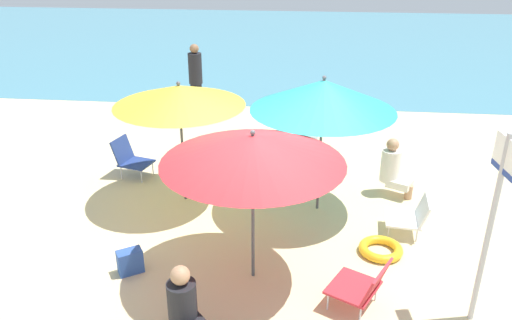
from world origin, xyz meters
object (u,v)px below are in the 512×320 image
umbrella_yellow (179,95)px  umbrella_red (253,149)px  person_c (196,82)px  beach_chair_d (411,216)px  warning_sign (494,207)px  beach_bag (130,262)px  swim_ring (381,249)px  person_a (393,168)px  umbrella_teal (323,95)px  person_b (185,307)px  beach_chair_c (363,285)px  beach_chair_b (305,154)px  beach_chair_a (130,157)px

umbrella_yellow → umbrella_red: bearing=-55.3°
person_c → beach_chair_d: bearing=138.3°
warning_sign → beach_bag: (-3.97, 0.41, -1.24)m
swim_ring → person_a: bearing=78.4°
umbrella_yellow → person_a: (3.25, 0.50, -1.24)m
beach_bag → umbrella_teal: bearing=38.7°
warning_sign → swim_ring: size_ratio=3.77×
person_b → warning_sign: bearing=60.1°
beach_chair_c → beach_bag: (-2.78, 0.39, -0.17)m
person_b → umbrella_yellow: bearing=151.2°
umbrella_teal → person_b: size_ratio=2.32×
umbrella_yellow → person_c: bearing=99.0°
beach_chair_b → beach_chair_c: bearing=3.6°
beach_chair_d → person_c: (-3.92, 4.31, 0.58)m
beach_chair_c → warning_sign: warning_sign is taller
beach_chair_d → person_b: (-2.62, -2.35, 0.17)m
person_a → person_b: 4.33m
umbrella_red → person_c: (-1.86, 5.50, -0.83)m
umbrella_teal → warning_sign: warning_sign is taller
umbrella_red → person_b: size_ratio=2.33×
beach_chair_d → person_a: 1.18m
beach_chair_a → swim_ring: size_ratio=1.19×
beach_chair_d → warning_sign: bearing=108.4°
person_a → swim_ring: bearing=-73.7°
umbrella_teal → swim_ring: (0.82, -1.11, -1.73)m
beach_chair_c → beach_chair_d: bearing=-87.7°
beach_bag → beach_chair_a: bearing=108.3°
beach_chair_a → beach_bag: (0.88, -2.67, -0.18)m
beach_chair_a → beach_chair_d: (4.46, -1.39, -0.06)m
person_c → umbrella_red: bearing=114.6°
beach_chair_c → umbrella_red: bearing=7.2°
umbrella_red → umbrella_yellow: bearing=124.7°
beach_chair_c → beach_chair_a: bearing=-11.9°
umbrella_red → beach_chair_c: size_ratio=2.73×
umbrella_teal → person_a: umbrella_teal is taller
warning_sign → umbrella_yellow: bearing=141.1°
warning_sign → umbrella_red: bearing=161.7°
swim_ring → beach_bag: (-3.13, -0.74, 0.10)m
umbrella_teal → person_a: size_ratio=2.20×
beach_chair_b → beach_chair_d: bearing=30.9°
umbrella_red → warning_sign: (2.45, -0.51, -0.30)m
beach_chair_b → beach_chair_c: 3.62m
umbrella_red → beach_chair_b: bearing=79.3°
person_a → beach_chair_d: bearing=-57.2°
beach_chair_c → person_c: 6.77m
person_b → swim_ring: size_ratio=1.55×
person_a → swim_ring: size_ratio=1.64×
beach_chair_d → beach_bag: size_ratio=1.93×
beach_chair_a → beach_chair_d: bearing=-2.1°
umbrella_teal → beach_chair_b: bearing=99.2°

